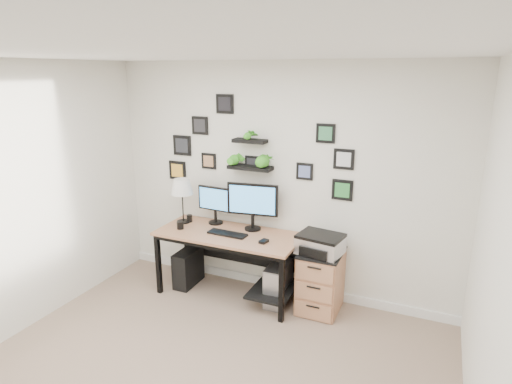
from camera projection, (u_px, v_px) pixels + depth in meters
The scene contains 14 objects.
room at pixel (276, 283), 5.08m from camera, with size 4.00×4.00×4.00m.
desk at pixel (233, 243), 4.80m from camera, with size 1.60×0.70×0.75m.
monitor_left at pixel (215, 202), 4.98m from camera, with size 0.44×0.18×0.45m.
monitor_right at pixel (252, 203), 4.76m from camera, with size 0.58×0.21×0.54m.
keyboard at pixel (227, 234), 4.70m from camera, with size 0.44×0.14×0.02m, color black.
mouse at pixel (264, 241), 4.47m from camera, with size 0.07×0.10×0.03m, color black.
table_lamp at pixel (182, 188), 4.97m from camera, with size 0.26×0.26×0.53m.
mug at pixel (180, 225), 4.86m from camera, with size 0.08×0.08×0.09m, color black.
pen_cup at pixel (189, 218), 5.09m from camera, with size 0.07×0.07×0.09m, color black.
pc_tower_black at pixel (188, 267), 5.13m from camera, with size 0.19×0.43×0.43m, color black.
pc_tower_grey at pixel (278, 283), 4.71m from camera, with size 0.21×0.46×0.45m.
file_cabinet at pixel (320, 281), 4.54m from camera, with size 0.43×0.53×0.67m.
printer at pixel (320, 244), 4.39m from camera, with size 0.49×0.41×0.20m.
wall_decor at pixel (250, 151), 4.72m from camera, with size 2.27×0.18×1.06m.
Camera 1 is at (1.62, -2.32, 2.48)m, focal length 30.00 mm.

